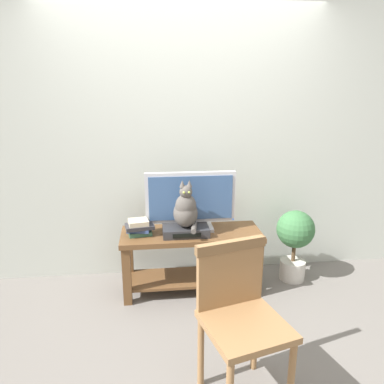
% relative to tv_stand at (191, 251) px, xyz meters
% --- Properties ---
extents(ground_plane, '(12.00, 12.00, 0.00)m').
position_rel_tv_stand_xyz_m(ground_plane, '(-0.03, -0.61, -0.38)').
color(ground_plane, slate).
extents(back_wall, '(7.00, 0.12, 2.80)m').
position_rel_tv_stand_xyz_m(back_wall, '(-0.03, 0.44, 1.02)').
color(back_wall, '#B7BCB2').
rests_on(back_wall, ground).
extents(tv_stand, '(1.22, 0.45, 0.56)m').
position_rel_tv_stand_xyz_m(tv_stand, '(0.00, 0.00, 0.00)').
color(tv_stand, brown).
rests_on(tv_stand, ground).
extents(tv, '(0.79, 0.20, 0.52)m').
position_rel_tv_stand_xyz_m(tv, '(0.00, 0.06, 0.45)').
color(tv, '#B7B7BC').
rests_on(tv, tv_stand).
extents(media_box, '(0.39, 0.25, 0.07)m').
position_rel_tv_stand_xyz_m(media_box, '(-0.06, -0.05, 0.22)').
color(media_box, '#2D2D30').
rests_on(media_box, tv_stand).
extents(cat, '(0.21, 0.31, 0.42)m').
position_rel_tv_stand_xyz_m(cat, '(-0.05, -0.06, 0.41)').
color(cat, '#514C47').
rests_on(cat, media_box).
extents(wooden_chair, '(0.53, 0.53, 0.93)m').
position_rel_tv_stand_xyz_m(wooden_chair, '(0.14, -1.17, 0.18)').
color(wooden_chair, olive).
rests_on(wooden_chair, ground).
extents(book_stack, '(0.26, 0.21, 0.14)m').
position_rel_tv_stand_xyz_m(book_stack, '(-0.45, -0.01, 0.25)').
color(book_stack, '#38664C').
rests_on(book_stack, tv_stand).
extents(potted_plant, '(0.35, 0.35, 0.69)m').
position_rel_tv_stand_xyz_m(potted_plant, '(0.98, 0.08, 0.05)').
color(potted_plant, beige).
rests_on(potted_plant, ground).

